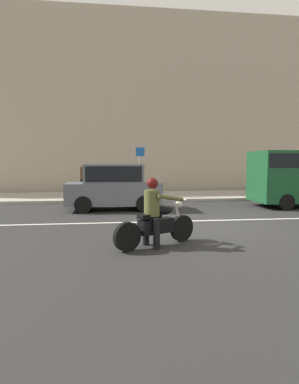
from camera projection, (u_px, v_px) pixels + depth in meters
name	position (u px, v px, depth m)	size (l,w,h in m)	color
ground_plane	(217.00, 226.00, 9.20)	(80.00, 80.00, 0.00)	#292929
sidewalk_slab	(168.00, 196.00, 17.10)	(40.00, 4.40, 0.14)	#A8A399
building_facade	(159.00, 105.00, 19.96)	(40.00, 1.40, 11.12)	#B7A893
lane_marking_stripe	(215.00, 220.00, 10.12)	(18.00, 0.14, 0.01)	silver
motorcycle_with_rider_olive	(156.00, 218.00, 6.95)	(1.93, 1.16, 1.53)	black
parked_hatchback_slate_gray	(114.00, 186.00, 12.40)	(3.66, 1.76, 1.80)	slate
street_sign_post	(140.00, 167.00, 15.98)	(0.44, 0.08, 2.53)	gray
pedestrian_bystander	(83.00, 176.00, 17.12)	(0.34, 0.34, 1.70)	black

